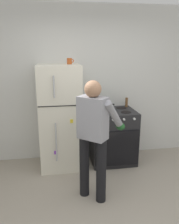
% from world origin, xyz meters
% --- Properties ---
extents(kitchen_wall_back, '(6.00, 0.10, 2.70)m').
position_xyz_m(kitchen_wall_back, '(0.00, 1.95, 1.35)').
color(kitchen_wall_back, silver).
rests_on(kitchen_wall_back, ground).
extents(refrigerator, '(0.68, 0.72, 1.72)m').
position_xyz_m(refrigerator, '(-0.46, 1.57, 0.86)').
color(refrigerator, silver).
rests_on(refrigerator, ground).
extents(stove_range, '(0.76, 0.67, 0.94)m').
position_xyz_m(stove_range, '(0.45, 1.56, 0.47)').
color(stove_range, black).
rests_on(stove_range, ground).
extents(person_cook, '(0.67, 0.71, 1.60)m').
position_xyz_m(person_cook, '(-0.07, 0.59, 0.96)').
color(person_cook, black).
rests_on(person_cook, ground).
extents(red_pot, '(0.32, 0.22, 0.13)m').
position_xyz_m(red_pot, '(0.29, 1.52, 1.01)').
color(red_pot, '#236638').
rests_on(red_pot, stove_range).
extents(coffee_mug, '(0.11, 0.08, 0.10)m').
position_xyz_m(coffee_mug, '(-0.28, 1.62, 1.77)').
color(coffee_mug, '#B24C1E').
rests_on(coffee_mug, refrigerator).
extents(pepper_mill, '(0.05, 0.05, 0.17)m').
position_xyz_m(pepper_mill, '(0.75, 1.77, 1.03)').
color(pepper_mill, brown).
rests_on(pepper_mill, stove_range).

